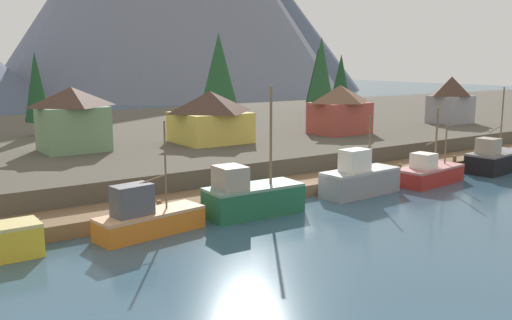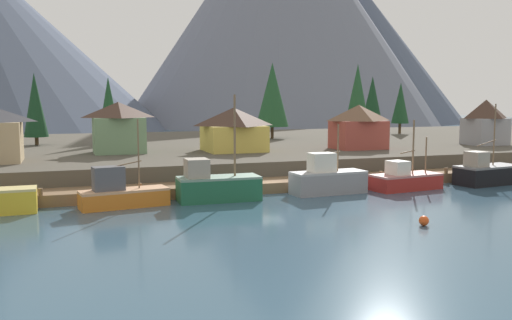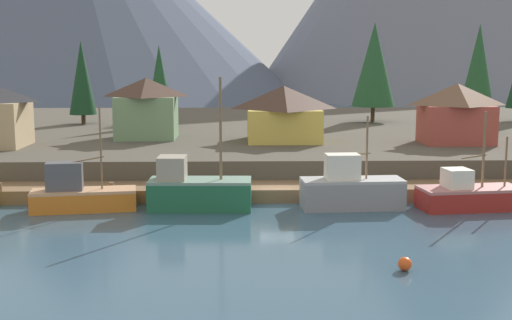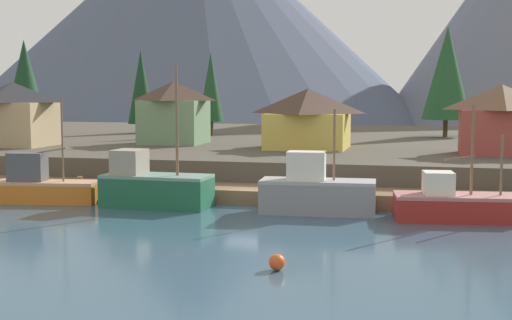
{
  "view_description": "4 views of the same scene",
  "coord_description": "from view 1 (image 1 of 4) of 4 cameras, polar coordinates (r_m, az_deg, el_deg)",
  "views": [
    {
      "loc": [
        -27.68,
        -34.24,
        10.98
      ],
      "look_at": [
        -1.52,
        3.82,
        2.79
      ],
      "focal_mm": 39.67,
      "sensor_mm": 36.0,
      "label": 1
    },
    {
      "loc": [
        -17.98,
        -46.65,
        8.74
      ],
      "look_at": [
        -1.06,
        1.1,
        3.12
      ],
      "focal_mm": 38.02,
      "sensor_mm": 36.0,
      "label": 2
    },
    {
      "loc": [
        -2.78,
        -47.54,
        10.55
      ],
      "look_at": [
        -1.43,
        3.99,
        2.6
      ],
      "focal_mm": 47.02,
      "sensor_mm": 36.0,
      "label": 3
    },
    {
      "loc": [
        11.27,
        -43.62,
        7.61
      ],
      "look_at": [
        0.32,
        2.15,
        2.86
      ],
      "focal_mm": 48.2,
      "sensor_mm": 36.0,
      "label": 4
    }
  ],
  "objects": [
    {
      "name": "fishing_boat_red",
      "position": [
        53.09,
        17.02,
        -1.27
      ],
      "size": [
        7.4,
        3.71,
        6.82
      ],
      "rotation": [
        0.0,
        0.0,
        0.12
      ],
      "color": "maroon",
      "rests_on": "ground_plane"
    },
    {
      "name": "fishing_boat_green",
      "position": [
        40.45,
        -0.52,
        -3.73
      ],
      "size": [
        7.18,
        3.05,
        9.21
      ],
      "rotation": [
        0.0,
        0.0,
        -0.03
      ],
      "color": "#1E5B3D",
      "rests_on": "ground_plane"
    },
    {
      "name": "house_yellow",
      "position": [
        59.03,
        -4.64,
        4.43
      ],
      "size": [
        7.28,
        6.94,
        5.32
      ],
      "color": "gold",
      "rests_on": "shoreline_bank"
    },
    {
      "name": "fishing_boat_orange",
      "position": [
        36.63,
        -10.98,
        -5.74
      ],
      "size": [
        7.35,
        3.28,
        7.21
      ],
      "rotation": [
        0.0,
        0.0,
        0.15
      ],
      "color": "#CC6B1E",
      "rests_on": "ground_plane"
    },
    {
      "name": "fishing_boat_black",
      "position": [
        61.03,
        22.96,
        0.01
      ],
      "size": [
        7.41,
        3.87,
        8.36
      ],
      "rotation": [
        0.0,
        0.0,
        0.12
      ],
      "color": "black",
      "rests_on": "ground_plane"
    },
    {
      "name": "conifer_near_left",
      "position": [
        93.17,
        6.25,
        8.47
      ],
      "size": [
        3.82,
        3.82,
        10.39
      ],
      "color": "#4C3823",
      "rests_on": "shoreline_bank"
    },
    {
      "name": "house_red",
      "position": [
        66.64,
        8.45,
        5.12
      ],
      "size": [
        6.61,
        4.95,
        5.62
      ],
      "color": "#9E4238",
      "rests_on": "shoreline_bank"
    },
    {
      "name": "dock",
      "position": [
        46.78,
        2.81,
        -2.9
      ],
      "size": [
        80.0,
        4.0,
        1.6
      ],
      "color": "brown",
      "rests_on": "ground_plane"
    },
    {
      "name": "mountain_east_peak",
      "position": [
        218.26,
        -0.16,
        14.01
      ],
      "size": [
        79.38,
        79.38,
        52.08
      ],
      "primitive_type": "cone",
      "color": "#4C566B",
      "rests_on": "ground_plane"
    },
    {
      "name": "conifer_back_left",
      "position": [
        76.96,
        6.57,
        8.64
      ],
      "size": [
        3.83,
        3.83,
        11.52
      ],
      "color": "#4C3823",
      "rests_on": "shoreline_bank"
    },
    {
      "name": "house_grey",
      "position": [
        81.38,
        19.04,
        5.81
      ],
      "size": [
        5.39,
        4.51,
        6.3
      ],
      "color": "gray",
      "rests_on": "shoreline_bank"
    },
    {
      "name": "fishing_boat_grey",
      "position": [
        47.22,
        10.38,
        -1.89
      ],
      "size": [
        7.23,
        2.95,
        6.51
      ],
      "rotation": [
        0.0,
        0.0,
        0.06
      ],
      "color": "gray",
      "rests_on": "ground_plane"
    },
    {
      "name": "ground_plane",
      "position": [
        61.96,
        -7.34,
        -0.71
      ],
      "size": [
        400.0,
        400.0,
        1.0
      ],
      "primitive_type": "cube",
      "color": "#335166"
    },
    {
      "name": "conifer_centre",
      "position": [
        100.59,
        8.55,
        8.34
      ],
      "size": [
        3.22,
        3.22,
        9.46
      ],
      "color": "#4C3823",
      "rests_on": "shoreline_bank"
    },
    {
      "name": "conifer_mid_left",
      "position": [
        67.76,
        -21.28,
        6.88
      ],
      "size": [
        2.85,
        2.85,
        9.45
      ],
      "color": "#4C3823",
      "rests_on": "shoreline_bank"
    },
    {
      "name": "shoreline_bank",
      "position": [
        72.44,
        -11.73,
        2.13
      ],
      "size": [
        400.0,
        56.0,
        2.5
      ],
      "primitive_type": "cube",
      "color": "#4C473D",
      "rests_on": "ground_plane"
    },
    {
      "name": "house_green",
      "position": [
        55.89,
        -18.0,
        4.01
      ],
      "size": [
        6.1,
        5.37,
        6.02
      ],
      "color": "#6B8E66",
      "rests_on": "shoreline_bank"
    },
    {
      "name": "conifer_mid_right",
      "position": [
        81.49,
        -3.76,
        9.06
      ],
      "size": [
        5.33,
        5.33,
        12.25
      ],
      "color": "#4C3823",
      "rests_on": "shoreline_bank"
    }
  ]
}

